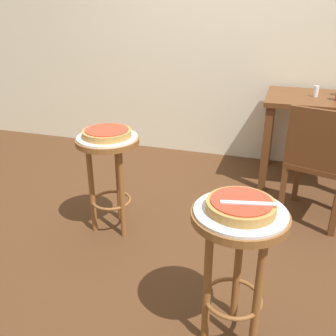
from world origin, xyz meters
The scene contains 11 objects.
ground_plane centered at (0.00, 0.00, 0.00)m, with size 6.00×6.00×0.00m, color #4C2D19.
stool_foreground centered at (0.50, -0.69, 0.50)m, with size 0.40×0.40×0.67m.
serving_plate_foreground centered at (0.50, -0.69, 0.67)m, with size 0.38×0.38×0.01m, color silver.
pizza_foreground centered at (0.50, -0.69, 0.70)m, with size 0.28×0.28×0.05m.
stool_middle centered at (-0.43, -0.01, 0.50)m, with size 0.40×0.40×0.67m.
serving_plate_middle centered at (-0.43, -0.01, 0.67)m, with size 0.38×0.38×0.01m, color white.
pizza_middle centered at (-0.43, -0.01, 0.70)m, with size 0.31×0.31×0.05m.
dining_table centered at (0.91, 1.21, 0.62)m, with size 0.88×0.67×0.75m.
condiment_shaker centered at (0.85, 1.21, 0.80)m, with size 0.04×0.04×0.09m, color white.
wooden_chair centered at (0.89, 0.52, 0.47)m, with size 0.50×0.50×0.85m.
pizza_server_knife centered at (0.53, -0.71, 0.73)m, with size 0.22×0.02×0.01m, color silver.
Camera 1 is at (0.61, -2.03, 1.45)m, focal length 39.91 mm.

